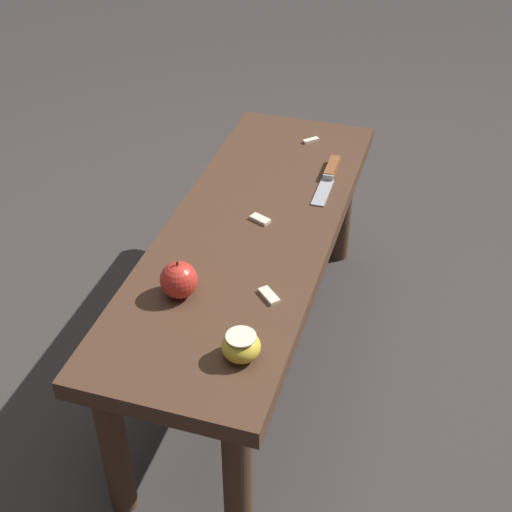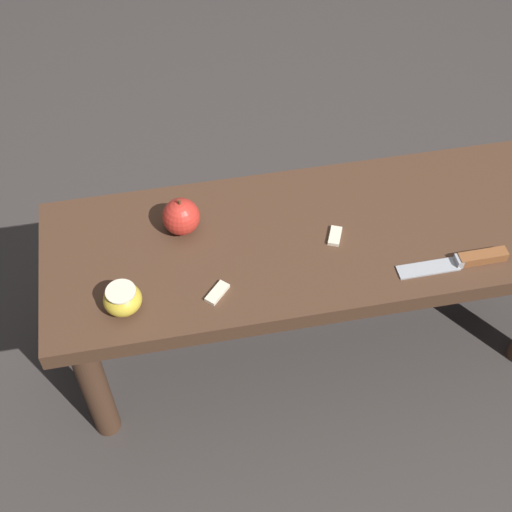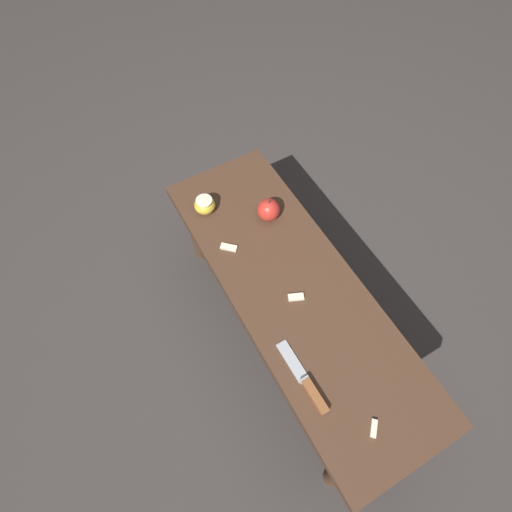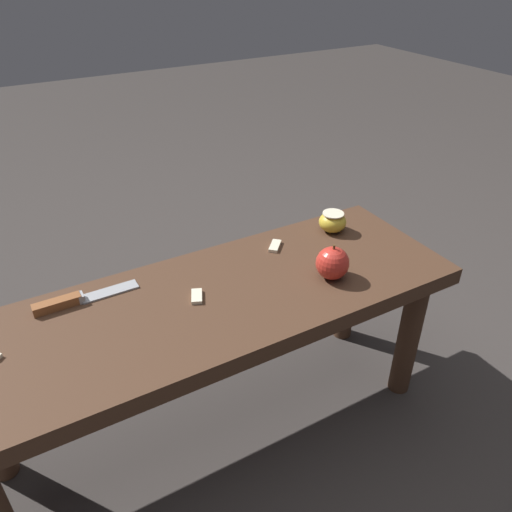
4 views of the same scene
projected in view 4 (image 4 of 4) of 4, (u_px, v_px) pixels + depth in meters
name	position (u px, v px, depth m)	size (l,w,h in m)	color
ground_plane	(219.00, 425.00, 1.28)	(8.00, 8.00, 0.00)	#383330
wooden_bench	(213.00, 321.00, 1.09)	(1.10, 0.37, 0.41)	#472D1E
knife	(72.00, 301.00, 1.04)	(0.22, 0.03, 0.02)	#9EA0A5
apple_whole	(332.00, 263.00, 1.10)	(0.07, 0.07, 0.08)	red
apple_cut	(333.00, 222.00, 1.29)	(0.07, 0.07, 0.05)	gold
apple_slice_near_knife	(275.00, 246.00, 1.23)	(0.05, 0.05, 0.01)	beige
apple_slice_near_bowl	(197.00, 296.00, 1.06)	(0.04, 0.05, 0.01)	beige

